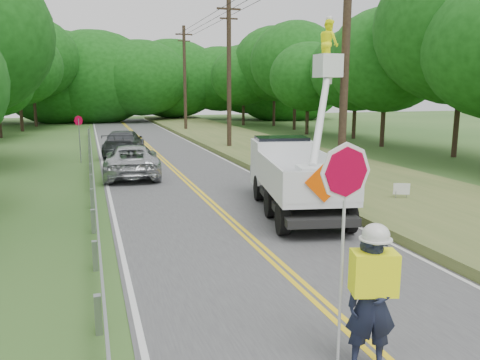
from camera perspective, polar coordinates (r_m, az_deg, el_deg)
name	(u,v)px	position (r m, az deg, el deg)	size (l,w,h in m)	color
ground	(344,325)	(8.85, 12.48, -16.74)	(140.00, 140.00, 0.00)	#2A5220
road	(186,181)	(21.50, -6.52, -0.08)	(7.20, 96.00, 0.03)	#454547
guardrail	(92,170)	(21.91, -17.38, 1.14)	(0.18, 48.00, 0.77)	gray
utility_poles	(267,66)	(25.44, 3.25, 13.55)	(1.60, 43.30, 10.00)	black
tall_grass_verge	(327,170)	(23.87, 10.43, 1.23)	(7.00, 96.00, 0.30)	#4B602F
treeline_right	(355,59)	(39.11, 13.74, 13.99)	(13.01, 51.99, 12.33)	#332319
treeline_horizon	(128,78)	(62.96, -13.38, 11.87)	(58.68, 15.18, 12.46)	#12440F
flagger	(372,293)	(7.18, 15.62, -12.98)	(1.25, 0.68, 3.35)	#191E33
bucket_truck	(294,164)	(16.70, 6.49, 1.96)	(4.01, 6.87, 6.50)	black
suv_silver	(132,160)	(22.95, -12.91, 2.32)	(2.48, 5.38, 1.49)	#B0B3B7
suv_darkgrey	(124,143)	(30.35, -13.83, 4.38)	(2.20, 5.42, 1.57)	#3E4245
stop_sign_permanent	(79,131)	(27.89, -18.85, 5.57)	(0.47, 0.36, 2.66)	gray
yard_sign	(401,190)	(17.57, 18.91, -1.12)	(0.53, 0.26, 0.82)	white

